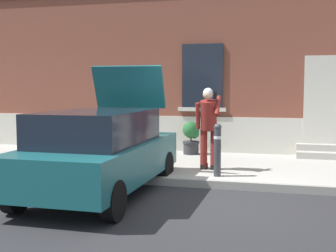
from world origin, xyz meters
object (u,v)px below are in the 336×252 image
planter_charcoal (191,137)px  hatchback_car_teal (100,150)px  planter_cream (26,132)px  bollard_near_person (217,148)px  bollard_far_left (67,143)px  person_on_phone (209,123)px  planter_terracotta (105,134)px

planter_charcoal → hatchback_car_teal: bearing=-100.6°
planter_cream → planter_charcoal: 4.81m
bollard_near_person → bollard_far_left: size_ratio=1.00×
person_on_phone → bollard_near_person: bearing=-52.6°
planter_cream → planter_terracotta: (2.41, 0.09, 0.00)m
planter_charcoal → bollard_far_left: bearing=-128.8°
bollard_far_left → person_on_phone: 3.07m
planter_cream → bollard_near_person: bearing=-23.7°
hatchback_car_teal → bollard_near_person: hatchback_car_teal is taller
person_on_phone → planter_charcoal: (-0.79, 2.06, -0.54)m
planter_terracotta → planter_charcoal: 2.41m
bollard_near_person → planter_cream: (-5.89, 2.58, -0.11)m
planter_terracotta → planter_cream: bearing=-177.9°
bollard_near_person → planter_charcoal: size_ratio=1.22×
bollard_near_person → planter_cream: bearing=156.3°
planter_cream → planter_terracotta: bearing=2.1°
bollard_near_person → bollard_far_left: bearing=180.0°
bollard_far_left → planter_terracotta: bearing=95.0°
bollard_near_person → planter_cream: 6.43m
planter_cream → planter_charcoal: same height
planter_terracotta → person_on_phone: bearing=-32.4°
bollard_far_left → planter_terracotta: 2.68m
hatchback_car_teal → planter_cream: (-4.04, 4.03, -0.19)m
bollard_near_person → bollard_far_left: same height
bollard_near_person → planter_cream: size_ratio=1.22×
hatchback_car_teal → planter_cream: bearing=135.1°
planter_cream → planter_charcoal: (4.81, 0.12, 0.00)m
person_on_phone → planter_terracotta: bearing=160.8°
planter_charcoal → person_on_phone: bearing=-69.0°
planter_terracotta → planter_charcoal: same height
person_on_phone → planter_cream: person_on_phone is taller
planter_terracotta → planter_charcoal: size_ratio=1.00×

